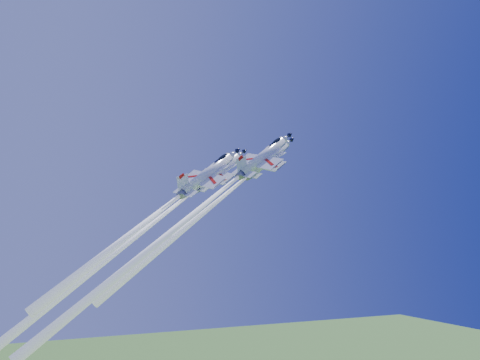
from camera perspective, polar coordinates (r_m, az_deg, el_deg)
name	(u,v)px	position (r m, az deg, el deg)	size (l,w,h in m)	color
jet_lead	(212,205)	(108.02, -2.96, -2.72)	(40.80, 16.77, 38.68)	white
jet_left	(140,234)	(110.41, -10.65, -5.64)	(49.25, 21.19, 47.30)	white
jet_right	(184,222)	(99.03, -6.02, -4.43)	(48.53, 20.82, 46.56)	white
jet_slot	(154,216)	(103.39, -9.18, -3.79)	(38.38, 15.85, 35.83)	white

